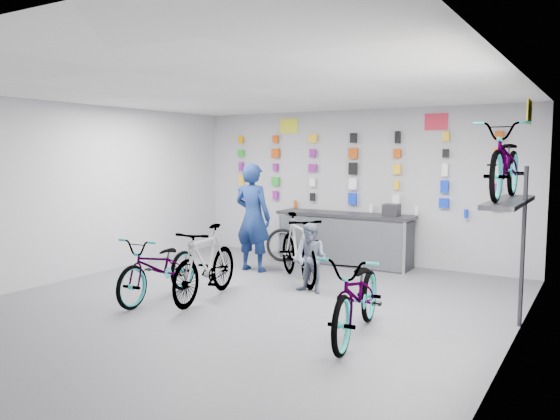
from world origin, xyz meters
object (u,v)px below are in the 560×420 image
Objects in this scene: bike_center at (206,263)px; bike_service at (298,248)px; clerk at (253,218)px; counter at (344,239)px; customer at (311,258)px; bike_left at (160,267)px; bike_right at (358,295)px.

bike_center is 0.96× the size of bike_service.
bike_service is at bearing 164.55° from clerk.
customer is at bearing -78.02° from counter.
clerk reaches higher than customer.
bike_service is at bearing 60.33° from bike_center.
bike_right is at bearing -7.50° from bike_left.
bike_right is at bearing 142.43° from clerk.
bike_service is at bearing 137.48° from customer.
customer is at bearing 123.44° from bike_right.
bike_service reaches higher than bike_left.
bike_center is 2.61m from bike_right.
customer reaches higher than counter.
bike_right is at bearing -18.32° from bike_center.
counter is at bearing 64.93° from bike_left.
clerk is (-1.12, 0.32, 0.41)m from bike_service.
counter is 1.38× the size of bike_right.
bike_right is at bearing -63.31° from counter.
clerk is 1.82× the size of customer.
bike_service is at bearing -91.80° from counter.
bike_center is at bearing 104.46° from clerk.
counter is 1.73m from bike_service.
bike_service is (-1.97, 2.08, 0.06)m from bike_right.
customer reaches higher than bike_left.
clerk is at bearing 155.49° from customer.
bike_center reaches higher than bike_right.
bike_right is 2.10m from customer.
bike_left is at bearing -160.38° from bike_center.
bike_left is at bearing -167.19° from bike_service.
clerk is (-1.18, -1.41, 0.50)m from counter.
bike_left is 0.93× the size of clerk.
bike_center is 0.92× the size of clerk.
counter is 1.90m from clerk.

